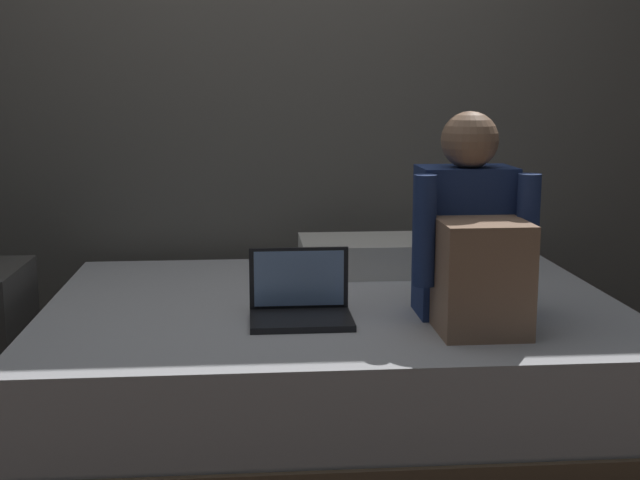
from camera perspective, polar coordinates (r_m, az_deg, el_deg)
ground_plane at (r=2.78m, az=-2.67°, el=-14.98°), size 8.00×8.00×0.00m
wall_back at (r=3.72m, az=-3.58°, el=12.81°), size 5.60×0.10×2.70m
bed at (r=2.99m, az=0.94°, el=-8.43°), size 2.00×1.50×0.46m
person_sitting at (r=2.66m, az=10.22°, el=-0.20°), size 0.39×0.44×0.66m
laptop at (r=2.67m, az=-1.35°, el=-4.27°), size 0.32×0.23×0.22m
pillow at (r=3.37m, az=3.46°, el=-1.03°), size 0.56×0.36×0.13m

